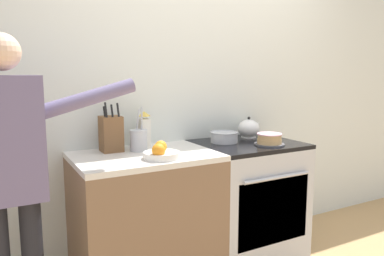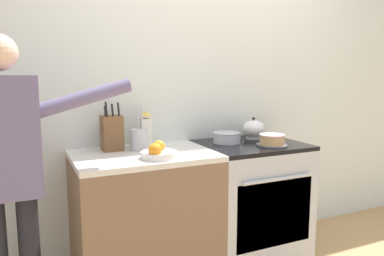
{
  "view_description": "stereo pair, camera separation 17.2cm",
  "coord_description": "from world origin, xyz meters",
  "px_view_note": "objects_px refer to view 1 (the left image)",
  "views": [
    {
      "loc": [
        -1.48,
        -1.91,
        1.42
      ],
      "look_at": [
        -0.27,
        0.29,
        1.05
      ],
      "focal_mm": 35.0,
      "sensor_mm": 36.0,
      "label": 1
    },
    {
      "loc": [
        -1.32,
        -1.99,
        1.42
      ],
      "look_at": [
        -0.27,
        0.29,
        1.05
      ],
      "focal_mm": 35.0,
      "sensor_mm": 36.0,
      "label": 2
    }
  ],
  "objects_px": {
    "layer_cake": "(269,140)",
    "person_baker": "(11,165)",
    "fruit_bowl": "(161,153)",
    "tea_kettle": "(249,129)",
    "knife_block": "(111,134)",
    "stove_range": "(247,199)",
    "milk_carton": "(144,130)",
    "utensil_crock": "(139,140)",
    "mixing_bowl": "(224,137)"
  },
  "relations": [
    {
      "from": "layer_cake",
      "to": "person_baker",
      "type": "relative_size",
      "value": 0.14
    },
    {
      "from": "fruit_bowl",
      "to": "tea_kettle",
      "type": "bearing_deg",
      "value": 20.55
    },
    {
      "from": "layer_cake",
      "to": "knife_block",
      "type": "bearing_deg",
      "value": 162.72
    },
    {
      "from": "stove_range",
      "to": "milk_carton",
      "type": "height_order",
      "value": "milk_carton"
    },
    {
      "from": "stove_range",
      "to": "utensil_crock",
      "type": "bearing_deg",
      "value": 172.34
    },
    {
      "from": "mixing_bowl",
      "to": "milk_carton",
      "type": "bearing_deg",
      "value": 167.76
    },
    {
      "from": "utensil_crock",
      "to": "knife_block",
      "type": "bearing_deg",
      "value": 156.84
    },
    {
      "from": "mixing_bowl",
      "to": "person_baker",
      "type": "height_order",
      "value": "person_baker"
    },
    {
      "from": "knife_block",
      "to": "utensil_crock",
      "type": "distance_m",
      "value": 0.19
    },
    {
      "from": "tea_kettle",
      "to": "person_baker",
      "type": "relative_size",
      "value": 0.13
    },
    {
      "from": "layer_cake",
      "to": "mixing_bowl",
      "type": "distance_m",
      "value": 0.34
    },
    {
      "from": "fruit_bowl",
      "to": "layer_cake",
      "type": "bearing_deg",
      "value": 1.4
    },
    {
      "from": "mixing_bowl",
      "to": "milk_carton",
      "type": "xyz_separation_m",
      "value": [
        -0.59,
        0.13,
        0.08
      ]
    },
    {
      "from": "tea_kettle",
      "to": "layer_cake",
      "type": "bearing_deg",
      "value": -101.0
    },
    {
      "from": "tea_kettle",
      "to": "mixing_bowl",
      "type": "xyz_separation_m",
      "value": [
        -0.3,
        -0.09,
        -0.03
      ]
    },
    {
      "from": "knife_block",
      "to": "fruit_bowl",
      "type": "xyz_separation_m",
      "value": [
        0.2,
        -0.36,
        -0.09
      ]
    },
    {
      "from": "mixing_bowl",
      "to": "fruit_bowl",
      "type": "distance_m",
      "value": 0.69
    },
    {
      "from": "mixing_bowl",
      "to": "layer_cake",
      "type": "bearing_deg",
      "value": -45.72
    },
    {
      "from": "fruit_bowl",
      "to": "milk_carton",
      "type": "relative_size",
      "value": 0.89
    },
    {
      "from": "layer_cake",
      "to": "person_baker",
      "type": "distance_m",
      "value": 1.7
    },
    {
      "from": "knife_block",
      "to": "milk_carton",
      "type": "relative_size",
      "value": 1.31
    },
    {
      "from": "stove_range",
      "to": "mixing_bowl",
      "type": "distance_m",
      "value": 0.52
    },
    {
      "from": "mixing_bowl",
      "to": "utensil_crock",
      "type": "bearing_deg",
      "value": 178.06
    },
    {
      "from": "person_baker",
      "to": "layer_cake",
      "type": "bearing_deg",
      "value": -0.34
    },
    {
      "from": "layer_cake",
      "to": "milk_carton",
      "type": "bearing_deg",
      "value": 155.92
    },
    {
      "from": "tea_kettle",
      "to": "milk_carton",
      "type": "distance_m",
      "value": 0.89
    },
    {
      "from": "tea_kettle",
      "to": "fruit_bowl",
      "type": "height_order",
      "value": "tea_kettle"
    },
    {
      "from": "tea_kettle",
      "to": "person_baker",
      "type": "bearing_deg",
      "value": -168.41
    },
    {
      "from": "mixing_bowl",
      "to": "knife_block",
      "type": "height_order",
      "value": "knife_block"
    },
    {
      "from": "stove_range",
      "to": "person_baker",
      "type": "xyz_separation_m",
      "value": [
        -1.62,
        -0.18,
        0.51
      ]
    },
    {
      "from": "utensil_crock",
      "to": "tea_kettle",
      "type": "bearing_deg",
      "value": 3.89
    },
    {
      "from": "stove_range",
      "to": "fruit_bowl",
      "type": "bearing_deg",
      "value": -167.71
    },
    {
      "from": "fruit_bowl",
      "to": "person_baker",
      "type": "bearing_deg",
      "value": -179.23
    },
    {
      "from": "stove_range",
      "to": "utensil_crock",
      "type": "relative_size",
      "value": 2.95
    },
    {
      "from": "stove_range",
      "to": "layer_cake",
      "type": "height_order",
      "value": "layer_cake"
    },
    {
      "from": "person_baker",
      "to": "fruit_bowl",
      "type": "bearing_deg",
      "value": -0.67
    },
    {
      "from": "mixing_bowl",
      "to": "milk_carton",
      "type": "height_order",
      "value": "milk_carton"
    },
    {
      "from": "utensil_crock",
      "to": "layer_cake",
      "type": "bearing_deg",
      "value": -16.16
    },
    {
      "from": "knife_block",
      "to": "milk_carton",
      "type": "bearing_deg",
      "value": 7.74
    },
    {
      "from": "mixing_bowl",
      "to": "utensil_crock",
      "type": "relative_size",
      "value": 0.71
    },
    {
      "from": "layer_cake",
      "to": "tea_kettle",
      "type": "bearing_deg",
      "value": 79.0
    },
    {
      "from": "knife_block",
      "to": "person_baker",
      "type": "height_order",
      "value": "person_baker"
    },
    {
      "from": "stove_range",
      "to": "knife_block",
      "type": "relative_size",
      "value": 2.69
    },
    {
      "from": "utensil_crock",
      "to": "person_baker",
      "type": "bearing_deg",
      "value": -159.5
    },
    {
      "from": "milk_carton",
      "to": "tea_kettle",
      "type": "bearing_deg",
      "value": -2.52
    },
    {
      "from": "layer_cake",
      "to": "tea_kettle",
      "type": "distance_m",
      "value": 0.34
    },
    {
      "from": "tea_kettle",
      "to": "milk_carton",
      "type": "height_order",
      "value": "milk_carton"
    },
    {
      "from": "fruit_bowl",
      "to": "person_baker",
      "type": "distance_m",
      "value": 0.83
    },
    {
      "from": "layer_cake",
      "to": "milk_carton",
      "type": "relative_size",
      "value": 0.87
    },
    {
      "from": "mixing_bowl",
      "to": "person_baker",
      "type": "bearing_deg",
      "value": -169.45
    }
  ]
}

